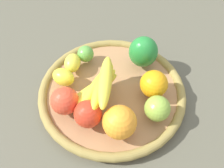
{
  "coord_description": "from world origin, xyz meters",
  "views": [
    {
      "loc": [
        0.25,
        0.35,
        0.6
      ],
      "look_at": [
        0.0,
        0.0,
        0.06
      ],
      "focal_mm": 40.22,
      "sensor_mm": 36.0,
      "label": 1
    }
  ],
  "objects_px": {
    "bell_pepper": "(143,52)",
    "orange_0": "(154,84)",
    "banana_bunch": "(99,86)",
    "lemon_1": "(63,77)",
    "apple_2": "(157,108)",
    "apple_1": "(65,101)",
    "orange_1": "(120,122)",
    "lime_0": "(85,54)",
    "lemon_0": "(73,63)",
    "apple_0": "(88,114)"
  },
  "relations": [
    {
      "from": "bell_pepper",
      "to": "orange_0",
      "type": "bearing_deg",
      "value": -71.33
    },
    {
      "from": "banana_bunch",
      "to": "apple_0",
      "type": "relative_size",
      "value": 2.45
    },
    {
      "from": "apple_0",
      "to": "lime_0",
      "type": "bearing_deg",
      "value": -119.66
    },
    {
      "from": "apple_0",
      "to": "lemon_1",
      "type": "relative_size",
      "value": 1.08
    },
    {
      "from": "orange_0",
      "to": "lemon_1",
      "type": "distance_m",
      "value": 0.25
    },
    {
      "from": "lime_0",
      "to": "lemon_1",
      "type": "relative_size",
      "value": 0.76
    },
    {
      "from": "apple_0",
      "to": "apple_2",
      "type": "distance_m",
      "value": 0.17
    },
    {
      "from": "bell_pepper",
      "to": "orange_0",
      "type": "distance_m",
      "value": 0.11
    },
    {
      "from": "bell_pepper",
      "to": "apple_1",
      "type": "xyz_separation_m",
      "value": [
        0.27,
        0.01,
        -0.01
      ]
    },
    {
      "from": "apple_2",
      "to": "lime_0",
      "type": "bearing_deg",
      "value": -81.15
    },
    {
      "from": "orange_1",
      "to": "lemon_1",
      "type": "bearing_deg",
      "value": -80.29
    },
    {
      "from": "lemon_0",
      "to": "orange_0",
      "type": "xyz_separation_m",
      "value": [
        -0.13,
        0.21,
        0.01
      ]
    },
    {
      "from": "banana_bunch",
      "to": "lemon_1",
      "type": "relative_size",
      "value": 2.65
    },
    {
      "from": "lemon_0",
      "to": "lemon_1",
      "type": "bearing_deg",
      "value": 34.02
    },
    {
      "from": "apple_1",
      "to": "lemon_1",
      "type": "xyz_separation_m",
      "value": [
        -0.04,
        -0.08,
        -0.01
      ]
    },
    {
      "from": "apple_2",
      "to": "apple_1",
      "type": "relative_size",
      "value": 0.9
    },
    {
      "from": "lemon_0",
      "to": "bell_pepper",
      "type": "bearing_deg",
      "value": 150.18
    },
    {
      "from": "apple_1",
      "to": "lemon_1",
      "type": "distance_m",
      "value": 0.09
    },
    {
      "from": "lemon_0",
      "to": "orange_1",
      "type": "height_order",
      "value": "orange_1"
    },
    {
      "from": "lime_0",
      "to": "lemon_1",
      "type": "xyz_separation_m",
      "value": [
        0.1,
        0.04,
        -0.0
      ]
    },
    {
      "from": "bell_pepper",
      "to": "orange_0",
      "type": "height_order",
      "value": "bell_pepper"
    },
    {
      "from": "lime_0",
      "to": "apple_2",
      "type": "xyz_separation_m",
      "value": [
        -0.04,
        0.27,
        0.01
      ]
    },
    {
      "from": "bell_pepper",
      "to": "apple_0",
      "type": "xyz_separation_m",
      "value": [
        0.24,
        0.08,
        -0.01
      ]
    },
    {
      "from": "banana_bunch",
      "to": "orange_0",
      "type": "relative_size",
      "value": 2.31
    },
    {
      "from": "apple_1",
      "to": "banana_bunch",
      "type": "bearing_deg",
      "value": 168.83
    },
    {
      "from": "lime_0",
      "to": "apple_1",
      "type": "xyz_separation_m",
      "value": [
        0.14,
        0.12,
        0.01
      ]
    },
    {
      "from": "lemon_0",
      "to": "apple_2",
      "type": "xyz_separation_m",
      "value": [
        -0.09,
        0.27,
        0.01
      ]
    },
    {
      "from": "bell_pepper",
      "to": "orange_0",
      "type": "xyz_separation_m",
      "value": [
        0.05,
        0.1,
        -0.01
      ]
    },
    {
      "from": "apple_0",
      "to": "lemon_1",
      "type": "xyz_separation_m",
      "value": [
        -0.01,
        -0.15,
        -0.01
      ]
    },
    {
      "from": "lemon_0",
      "to": "apple_2",
      "type": "bearing_deg",
      "value": 109.03
    },
    {
      "from": "banana_bunch",
      "to": "bell_pepper",
      "type": "distance_m",
      "value": 0.18
    },
    {
      "from": "orange_0",
      "to": "lemon_1",
      "type": "relative_size",
      "value": 1.15
    },
    {
      "from": "banana_bunch",
      "to": "lemon_1",
      "type": "bearing_deg",
      "value": -61.76
    },
    {
      "from": "apple_2",
      "to": "lemon_1",
      "type": "distance_m",
      "value": 0.27
    },
    {
      "from": "orange_0",
      "to": "apple_2",
      "type": "relative_size",
      "value": 1.13
    },
    {
      "from": "apple_2",
      "to": "lemon_1",
      "type": "xyz_separation_m",
      "value": [
        0.14,
        -0.23,
        -0.01
      ]
    },
    {
      "from": "banana_bunch",
      "to": "orange_0",
      "type": "distance_m",
      "value": 0.15
    },
    {
      "from": "bell_pepper",
      "to": "apple_2",
      "type": "relative_size",
      "value": 1.48
    },
    {
      "from": "lemon_1",
      "to": "bell_pepper",
      "type": "bearing_deg",
      "value": 162.77
    },
    {
      "from": "apple_1",
      "to": "lemon_1",
      "type": "relative_size",
      "value": 1.12
    },
    {
      "from": "lemon_0",
      "to": "lemon_1",
      "type": "xyz_separation_m",
      "value": [
        0.05,
        0.03,
        0.0
      ]
    },
    {
      "from": "bell_pepper",
      "to": "apple_1",
      "type": "relative_size",
      "value": 1.34
    },
    {
      "from": "banana_bunch",
      "to": "bell_pepper",
      "type": "xyz_separation_m",
      "value": [
        -0.18,
        -0.03,
        0.0
      ]
    },
    {
      "from": "lime_0",
      "to": "banana_bunch",
      "type": "bearing_deg",
      "value": 72.65
    },
    {
      "from": "banana_bunch",
      "to": "orange_1",
      "type": "distance_m",
      "value": 0.12
    },
    {
      "from": "orange_0",
      "to": "lemon_1",
      "type": "xyz_separation_m",
      "value": [
        0.18,
        -0.17,
        -0.01
      ]
    },
    {
      "from": "banana_bunch",
      "to": "orange_0",
      "type": "xyz_separation_m",
      "value": [
        -0.13,
        0.07,
        -0.01
      ]
    },
    {
      "from": "lime_0",
      "to": "lemon_1",
      "type": "height_order",
      "value": "lime_0"
    },
    {
      "from": "lemon_0",
      "to": "lime_0",
      "type": "height_order",
      "value": "lime_0"
    },
    {
      "from": "banana_bunch",
      "to": "apple_2",
      "type": "xyz_separation_m",
      "value": [
        -0.09,
        0.13,
        -0.01
      ]
    }
  ]
}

